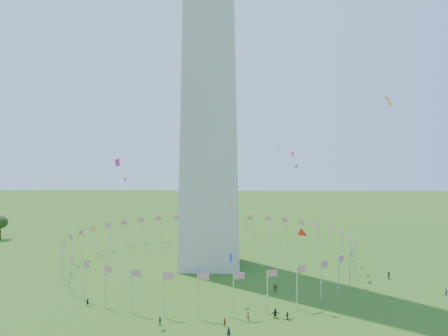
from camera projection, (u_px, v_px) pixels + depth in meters
The scene contains 3 objects.
flag_ring at pixel (210, 250), 125.09m from camera, with size 80.24×80.24×9.00m.
crowd at pixel (278, 334), 76.02m from camera, with size 96.03×78.48×1.95m.
kites_aloft at pixel (258, 207), 97.12m from camera, with size 108.13×70.03×35.08m.
Camera 1 is at (7.41, -74.03, 32.42)m, focal length 35.00 mm.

